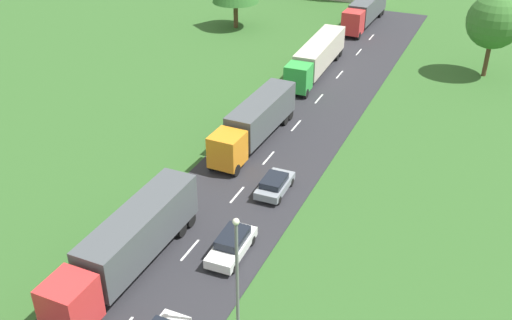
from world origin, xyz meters
TOP-DOWN VIEW (x-y plane):
  - truck_second at (-2.38, 30.29)m, footprint 2.56×13.37m
  - truck_third at (-2.21, 49.28)m, footprint 2.80×12.75m
  - truck_fourth at (-2.57, 66.79)m, footprint 2.90×14.79m
  - truck_fifth at (-2.28, 86.30)m, footprint 2.72×13.62m
  - car_fourth at (2.75, 34.31)m, footprint 2.01×4.57m
  - car_fifth at (2.49, 42.31)m, footprint 1.97×4.07m
  - lamppost_second at (6.23, 27.96)m, footprint 0.36×0.36m
  - tree_oak at (14.71, 73.82)m, footprint 5.89×5.89m

SIDE VIEW (x-z plane):
  - car_fifth at x=2.49m, z-range 0.10..1.50m
  - car_fourth at x=2.75m, z-range 0.09..1.65m
  - truck_fourth at x=-2.57m, z-range 0.35..3.77m
  - truck_third at x=-2.21m, z-range 0.31..3.89m
  - truck_fifth at x=-2.28m, z-range 0.34..3.93m
  - truck_second at x=-2.38m, z-range 0.33..4.10m
  - lamppost_second at x=6.23m, z-range 0.48..8.61m
  - tree_oak at x=14.71m, z-range 1.60..10.72m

